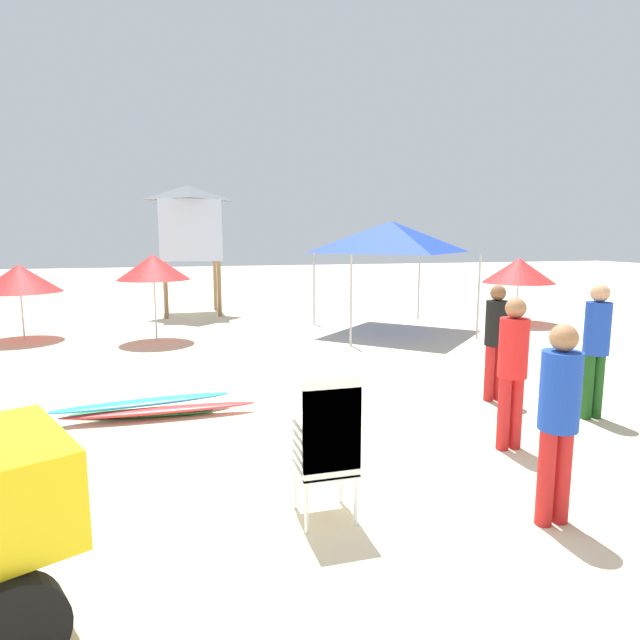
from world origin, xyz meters
name	(u,v)px	position (x,y,z in m)	size (l,w,h in m)	color
ground	(322,498)	(0.00, 0.00, 0.00)	(80.00, 80.00, 0.00)	beige
stacked_plastic_chairs	(328,438)	(-0.07, -0.42, 0.74)	(0.48, 0.48, 1.29)	white
surfboard_pile	(148,408)	(-1.63, 2.77, 0.12)	(2.68, 0.63, 0.24)	green
lifeguard_near_left	(559,411)	(1.74, -0.93, 0.98)	(0.32, 0.32, 1.70)	red
lifeguard_near_center	(596,342)	(4.04, 1.17, 1.04)	(0.32, 0.32, 1.79)	#194C19
lifeguard_near_right	(513,363)	(2.36, 0.56, 1.00)	(0.32, 0.32, 1.73)	red
lifeguard_far_right	(496,335)	(3.25, 2.21, 0.98)	(0.32, 0.32, 1.70)	red
popup_canopy	(391,237)	(4.08, 8.13, 2.38)	(3.20, 3.20, 2.78)	#B2B2B7
lifeguard_tower	(189,223)	(-0.66, 12.60, 2.81)	(1.98, 1.98, 3.92)	olive
beach_umbrella_left	(153,267)	(-1.64, 8.31, 1.70)	(1.64, 1.64, 1.99)	beige
beach_umbrella_mid	(19,278)	(-4.64, 9.30, 1.43)	(1.84, 1.84, 1.76)	beige
beach_umbrella_far	(519,271)	(7.99, 8.34, 1.46)	(1.96, 1.96, 1.81)	beige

